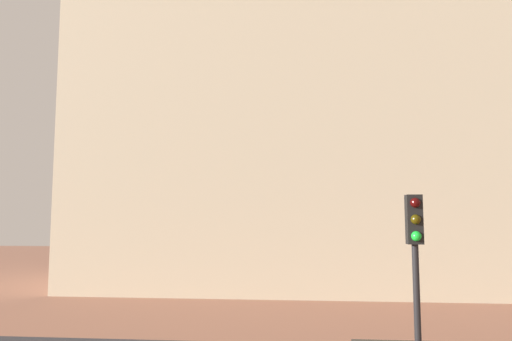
{
  "coord_description": "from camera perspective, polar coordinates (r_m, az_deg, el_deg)",
  "views": [
    {
      "loc": [
        1.32,
        -5.55,
        4.39
      ],
      "look_at": [
        -0.13,
        9.51,
        5.94
      ],
      "focal_mm": 33.46,
      "sensor_mm": 36.0,
      "label": 1
    }
  ],
  "objects": [
    {
      "name": "traffic_light_pole",
      "position": [
        9.26,
        18.6,
        -11.87
      ],
      "size": [
        0.28,
        0.34,
        4.84
      ],
      "color": "black",
      "rests_on": "ground_plane"
    },
    {
      "name": "landmark_building",
      "position": [
        33.3,
        5.75,
        6.63
      ],
      "size": [
        29.55,
        12.4,
        35.9
      ],
      "color": "beige",
      "rests_on": "ground_plane"
    }
  ]
}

